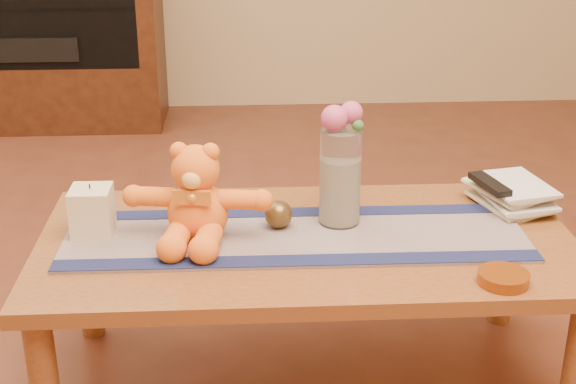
{
  "coord_description": "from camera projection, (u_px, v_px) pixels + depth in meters",
  "views": [
    {
      "loc": [
        -0.16,
        -1.9,
        1.37
      ],
      "look_at": [
        -0.05,
        0.0,
        0.58
      ],
      "focal_mm": 50.57,
      "sensor_mm": 36.0,
      "label": 1
    }
  ],
  "objects": [
    {
      "name": "rose_right",
      "position": [
        351.0,
        113.0,
        2.08
      ],
      "size": [
        0.06,
        0.06,
        0.06
      ],
      "primitive_type": "sphere",
      "color": "#BF4372",
      "rests_on": "glass_vase"
    },
    {
      "name": "tv_remote",
      "position": [
        490.0,
        184.0,
        2.23
      ],
      "size": [
        0.08,
        0.17,
        0.02
      ],
      "primitive_type": "cube",
      "rotation": [
        0.0,
        0.0,
        0.26
      ],
      "color": "black",
      "rests_on": "book_top"
    },
    {
      "name": "floor",
      "position": [
        306.0,
        381.0,
        2.29
      ],
      "size": [
        5.5,
        5.5,
        0.0
      ],
      "primitive_type": "plane",
      "color": "#542618",
      "rests_on": "ground"
    },
    {
      "name": "runner_border_far",
      "position": [
        293.0,
        212.0,
        2.24
      ],
      "size": [
        1.2,
        0.07,
        0.0
      ],
      "primitive_type": "cube",
      "rotation": [
        0.0,
        0.0,
        -0.01
      ],
      "color": "#161B42",
      "rests_on": "persian_runner"
    },
    {
      "name": "table_leg_bl",
      "position": [
        88.0,
        274.0,
        2.44
      ],
      "size": [
        0.07,
        0.07,
        0.41
      ],
      "primitive_type": "cylinder",
      "color": "brown",
      "rests_on": "floor"
    },
    {
      "name": "potpourri_fill",
      "position": [
        340.0,
        191.0,
        2.15
      ],
      "size": [
        0.09,
        0.09,
        0.18
      ],
      "primitive_type": "cylinder",
      "color": "beige",
      "rests_on": "glass_vase"
    },
    {
      "name": "leaf_sprig",
      "position": [
        358.0,
        126.0,
        2.07
      ],
      "size": [
        0.03,
        0.03,
        0.03
      ],
      "primitive_type": "sphere",
      "color": "#33662D",
      "rests_on": "glass_vase"
    },
    {
      "name": "coffee_table_top",
      "position": [
        307.0,
        244.0,
        2.12
      ],
      "size": [
        1.4,
        0.7,
        0.04
      ],
      "primitive_type": "cube",
      "color": "brown",
      "rests_on": "floor"
    },
    {
      "name": "book_upper",
      "position": [
        484.0,
        195.0,
        2.26
      ],
      "size": [
        0.23,
        0.27,
        0.02
      ],
      "primitive_type": "imported",
      "rotation": [
        0.0,
        0.0,
        0.36
      ],
      "color": "beige",
      "rests_on": "book_lower"
    },
    {
      "name": "table_leg_br",
      "position": [
        505.0,
        263.0,
        2.51
      ],
      "size": [
        0.07,
        0.07,
        0.41
      ],
      "primitive_type": "cylinder",
      "color": "brown",
      "rests_on": "floor"
    },
    {
      "name": "book_bottom",
      "position": [
        485.0,
        207.0,
        2.27
      ],
      "size": [
        0.23,
        0.26,
        0.02
      ],
      "primitive_type": "imported",
      "rotation": [
        0.0,
        0.0,
        0.31
      ],
      "color": "beige",
      "rests_on": "coffee_table_top"
    },
    {
      "name": "pillar_candle",
      "position": [
        92.0,
        211.0,
        2.1
      ],
      "size": [
        0.11,
        0.11,
        0.12
      ],
      "primitive_type": "cube",
      "rotation": [
        0.0,
        0.0,
        -0.02
      ],
      "color": "beige",
      "rests_on": "persian_runner"
    },
    {
      "name": "book_top",
      "position": [
        489.0,
        189.0,
        2.25
      ],
      "size": [
        0.21,
        0.25,
        0.02
      ],
      "primitive_type": "imported",
      "rotation": [
        0.0,
        0.0,
        0.2
      ],
      "color": "beige",
      "rests_on": "book_upper"
    },
    {
      "name": "amber_dish",
      "position": [
        503.0,
        278.0,
        1.88
      ],
      "size": [
        0.16,
        0.16,
        0.03
      ],
      "primitive_type": "cylinder",
      "rotation": [
        0.0,
        0.0,
        -0.41
      ],
      "color": "#BF5914",
      "rests_on": "coffee_table_top"
    },
    {
      "name": "blue_flower_back",
      "position": [
        344.0,
        116.0,
        2.11
      ],
      "size": [
        0.04,
        0.04,
        0.04
      ],
      "primitive_type": "sphere",
      "color": "#4A52A0",
      "rests_on": "glass_vase"
    },
    {
      "name": "glass_vase",
      "position": [
        340.0,
        177.0,
        2.14
      ],
      "size": [
        0.11,
        0.11,
        0.26
      ],
      "primitive_type": "cylinder",
      "color": "silver",
      "rests_on": "persian_runner"
    },
    {
      "name": "cabinet_shelf",
      "position": [
        37.0,
        7.0,
        4.12
      ],
      "size": [
        1.02,
        0.2,
        0.02
      ],
      "primitive_type": "cube",
      "color": "black",
      "rests_on": "media_cabinet"
    },
    {
      "name": "candle_wick",
      "position": [
        90.0,
        186.0,
        2.08
      ],
      "size": [
        0.0,
        0.0,
        0.01
      ],
      "primitive_type": "cylinder",
      "rotation": [
        0.0,
        0.0,
        -0.02
      ],
      "color": "black",
      "rests_on": "pillar_candle"
    },
    {
      "name": "runner_border_near",
      "position": [
        299.0,
        260.0,
        1.98
      ],
      "size": [
        1.2,
        0.07,
        0.0
      ],
      "primitive_type": "cube",
      "rotation": [
        0.0,
        0.0,
        -0.01
      ],
      "color": "#161B42",
      "rests_on": "persian_runner"
    },
    {
      "name": "rose_left",
      "position": [
        334.0,
        118.0,
        2.07
      ],
      "size": [
        0.07,
        0.07,
        0.07
      ],
      "primitive_type": "sphere",
      "color": "#BF4372",
      "rests_on": "glass_vase"
    },
    {
      "name": "cabinet_cavity",
      "position": [
        33.0,
        10.0,
        4.04
      ],
      "size": [
        1.02,
        0.03,
        0.61
      ],
      "primitive_type": "cube",
      "color": "black",
      "rests_on": "media_cabinet"
    },
    {
      "name": "media_cabinet",
      "position": [
        46.0,
        23.0,
        4.3
      ],
      "size": [
        1.2,
        0.5,
        1.1
      ],
      "primitive_type": "cube",
      "color": "black",
      "rests_on": "floor"
    },
    {
      "name": "bronze_ball",
      "position": [
        278.0,
        214.0,
        2.14
      ],
      "size": [
        0.08,
        0.08,
        0.07
      ],
      "primitive_type": "sphere",
      "rotation": [
        0.0,
        0.0,
        0.06
      ],
      "color": "#523B1B",
      "rests_on": "persian_runner"
    },
    {
      "name": "persian_runner",
      "position": [
        296.0,
        236.0,
        2.11
      ],
      "size": [
        1.2,
        0.36,
        0.01
      ],
      "primitive_type": "cube",
      "rotation": [
        0.0,
        0.0,
        -0.01
      ],
      "color": "#191F48",
      "rests_on": "coffee_table_top"
    },
    {
      "name": "stereo_lower",
      "position": [
        42.0,
        45.0,
        4.22
      ],
      "size": [
        0.42,
        0.28,
        0.12
      ],
      "primitive_type": "cube",
      "color": "black",
      "rests_on": "media_cabinet"
    },
    {
      "name": "blue_flower_side",
      "position": [
        329.0,
        121.0,
        2.1
      ],
      "size": [
        0.04,
        0.04,
        0.04
      ],
      "primitive_type": "sphere",
      "color": "#4A52A0",
      "rests_on": "glass_vase"
    },
    {
      "name": "teddy_bear",
      "position": [
        197.0,
        193.0,
        2.06
      ],
      "size": [
        0.4,
        0.34,
        0.24
      ],
      "primitive_type": null,
      "rotation": [
        0.0,
        0.0,
        -0.15
      ],
      "color": "orange",
      "rests_on": "persian_runner"
    },
    {
      "name": "book_lower",
      "position": [
        488.0,
        201.0,
        2.26
      ],
      "size": [
        0.2,
        0.25,
        0.02
      ],
      "primitive_type": "imported",
      "rotation": [
        0.0,
        0.0,
        0.17
      ],
      "color": "beige",
      "rests_on": "book_bottom"
    }
  ]
}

